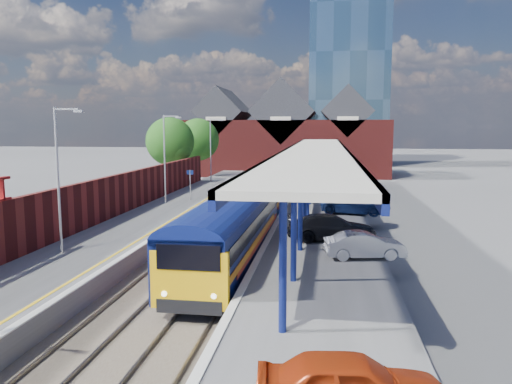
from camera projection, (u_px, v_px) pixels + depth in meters
ground at (259, 202)px, 47.13m from camera, size 240.00×240.00×0.00m
ballast_bed at (241, 222)px, 37.31m from camera, size 6.00×76.00×0.06m
rails at (241, 220)px, 37.30m from camera, size 4.51×76.00×0.14m
left_platform at (170, 214)px, 38.00m from camera, size 5.00×76.00×1.00m
right_platform at (322, 217)px, 36.42m from camera, size 6.00×76.00×1.00m
coping_left at (200, 208)px, 37.61m from camera, size 0.30×76.00×0.05m
coping_right at (283, 209)px, 36.74m from camera, size 0.30×76.00×0.05m
yellow_line at (192, 208)px, 37.70m from camera, size 0.14×76.00×0.01m
train at (278, 177)px, 49.67m from camera, size 3.02×65.93×3.45m
canopy at (317, 151)px, 37.79m from camera, size 4.50×52.00×4.48m
lamp_post_b at (60, 171)px, 23.79m from camera, size 1.48×0.18×7.00m
lamp_post_c at (166, 153)px, 39.50m from camera, size 1.48×0.18×7.00m
lamp_post_d at (212, 146)px, 55.21m from camera, size 1.48×0.18×7.00m
platform_sign at (190, 180)px, 41.58m from camera, size 0.55×0.08×2.50m
brick_wall at (99, 200)px, 31.76m from camera, size 0.35×50.00×3.86m
station_building at (284, 138)px, 73.91m from camera, size 30.00×12.12×13.78m
glass_tower at (348, 55)px, 92.22m from camera, size 14.20×14.20×40.30m
tree_near at (171, 143)px, 53.66m from camera, size 5.20×5.20×8.10m
tree_far at (199, 141)px, 61.38m from camera, size 5.20×5.20×8.10m
parked_car_silver at (364, 245)px, 23.18m from camera, size 3.88×1.92×1.22m
parked_car_dark at (331, 227)px, 26.89m from camera, size 5.01×2.61×1.39m
parked_car_blue at (356, 204)px, 35.03m from camera, size 5.13×3.11×1.33m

